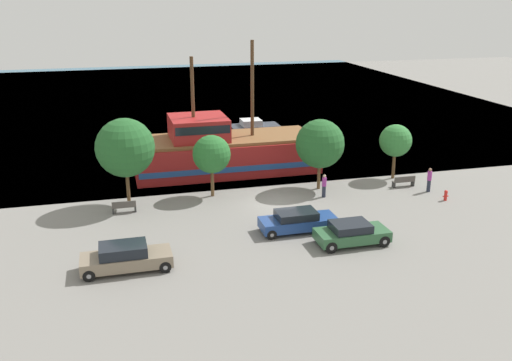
% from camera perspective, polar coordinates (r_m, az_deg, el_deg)
% --- Properties ---
extents(ground_plane, '(160.00, 160.00, 0.00)m').
position_cam_1_polar(ground_plane, '(39.65, 1.82, -2.43)').
color(ground_plane, gray).
extents(water_surface, '(80.00, 80.00, 0.00)m').
position_cam_1_polar(water_surface, '(81.47, -7.12, 8.16)').
color(water_surface, '#38667F').
rests_on(water_surface, ground).
extents(pirate_ship, '(16.14, 5.59, 10.53)m').
position_cam_1_polar(pirate_ship, '(46.75, -3.16, 3.01)').
color(pirate_ship, '#A31E1E').
rests_on(pirate_ship, water_surface).
extents(moored_boat_dockside, '(5.01, 2.45, 1.68)m').
position_cam_1_polar(moored_boat_dockside, '(59.11, -0.20, 5.18)').
color(moored_boat_dockside, '#2D333D').
rests_on(moored_boat_dockside, water_surface).
extents(parked_car_curb_front, '(4.74, 1.89, 1.46)m').
position_cam_1_polar(parked_car_curb_front, '(31.07, -12.91, -7.51)').
color(parked_car_curb_front, '#7F705B').
rests_on(parked_car_curb_front, ground_plane).
extents(parked_car_curb_mid, '(4.23, 1.97, 1.34)m').
position_cam_1_polar(parked_car_curb_mid, '(33.78, 9.53, -5.21)').
color(parked_car_curb_mid, '#2D5B38').
rests_on(parked_car_curb_mid, ground_plane).
extents(parked_car_curb_rear, '(4.74, 1.87, 1.32)m').
position_cam_1_polar(parked_car_curb_rear, '(35.20, 4.20, -4.05)').
color(parked_car_curb_rear, navy).
rests_on(parked_car_curb_rear, ground_plane).
extents(fire_hydrant, '(0.42, 0.25, 0.76)m').
position_cam_1_polar(fire_hydrant, '(42.50, 18.44, -1.37)').
color(fire_hydrant, red).
rests_on(fire_hydrant, ground_plane).
extents(bench_promenade_east, '(1.58, 0.45, 0.85)m').
position_cam_1_polar(bench_promenade_east, '(39.03, -13.06, -2.58)').
color(bench_promenade_east, '#4C4742').
rests_on(bench_promenade_east, ground_plane).
extents(bench_promenade_west, '(1.72, 0.45, 0.85)m').
position_cam_1_polar(bench_promenade_west, '(44.57, 14.57, -0.08)').
color(bench_promenade_west, '#4C4742').
rests_on(bench_promenade_west, ground_plane).
extents(pedestrian_walking_near, '(0.32, 0.32, 1.81)m').
position_cam_1_polar(pedestrian_walking_near, '(43.84, 16.94, 0.08)').
color(pedestrian_walking_near, '#232838').
rests_on(pedestrian_walking_near, ground_plane).
extents(pedestrian_walking_far, '(0.32, 0.32, 1.70)m').
position_cam_1_polar(pedestrian_walking_far, '(41.13, 6.82, -0.51)').
color(pedestrian_walking_far, '#232838').
rests_on(pedestrian_walking_far, ground_plane).
extents(tree_row_east, '(3.98, 3.98, 6.12)m').
position_cam_1_polar(tree_row_east, '(39.23, -12.95, 3.20)').
color(tree_row_east, brown).
rests_on(tree_row_east, ground_plane).
extents(tree_row_mideast, '(2.72, 2.72, 4.50)m').
position_cam_1_polar(tree_row_mideast, '(40.53, -4.46, 2.63)').
color(tree_row_mideast, brown).
rests_on(tree_row_mideast, ground_plane).
extents(tree_row_midwest, '(3.60, 3.60, 5.27)m').
position_cam_1_polar(tree_row_midwest, '(42.16, 6.42, 3.66)').
color(tree_row_midwest, brown).
rests_on(tree_row_midwest, ground_plane).
extents(tree_row_west, '(2.52, 2.52, 4.33)m').
position_cam_1_polar(tree_row_west, '(45.80, 13.78, 3.88)').
color(tree_row_west, brown).
rests_on(tree_row_west, ground_plane).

